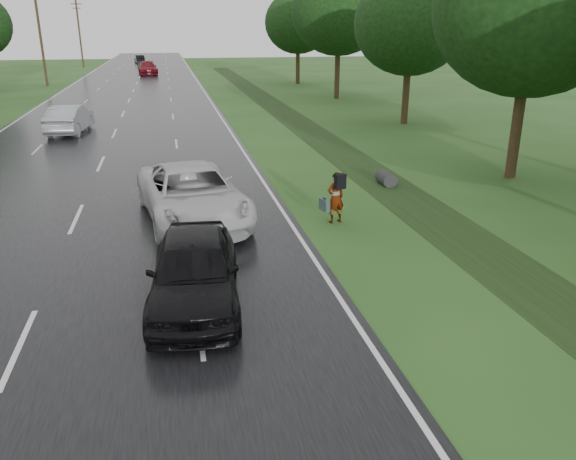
% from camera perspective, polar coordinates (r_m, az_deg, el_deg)
% --- Properties ---
extents(ground, '(220.00, 220.00, 0.00)m').
position_cam_1_polar(ground, '(12.40, -25.62, -10.82)').
color(ground, '#274D1B').
rests_on(ground, ground).
extents(road, '(14.00, 180.00, 0.04)m').
position_cam_1_polar(road, '(55.82, -15.57, 13.15)').
color(road, black).
rests_on(road, ground).
extents(edge_stripe_east, '(0.12, 180.00, 0.01)m').
position_cam_1_polar(edge_stripe_east, '(55.84, -8.47, 13.67)').
color(edge_stripe_east, silver).
rests_on(edge_stripe_east, road).
extents(edge_stripe_west, '(0.12, 180.00, 0.01)m').
position_cam_1_polar(edge_stripe_west, '(56.60, -22.55, 12.49)').
color(edge_stripe_west, silver).
rests_on(edge_stripe_west, road).
extents(center_line, '(0.12, 180.00, 0.01)m').
position_cam_1_polar(center_line, '(55.82, -15.58, 13.17)').
color(center_line, silver).
rests_on(center_line, road).
extents(drainage_ditch, '(2.20, 120.00, 0.56)m').
position_cam_1_polar(drainage_ditch, '(30.85, 3.96, 8.87)').
color(drainage_ditch, black).
rests_on(drainage_ditch, ground).
extents(utility_pole_far, '(1.60, 0.26, 10.00)m').
position_cam_1_polar(utility_pole_far, '(66.58, -23.87, 17.70)').
color(utility_pole_far, '#362216').
rests_on(utility_pole_far, ground).
extents(utility_pole_distant, '(1.60, 0.26, 10.00)m').
position_cam_1_polar(utility_pole_distant, '(96.22, -20.43, 18.32)').
color(utility_pole_distant, '#362216').
rests_on(utility_pole_distant, ground).
extents(tree_east_b, '(7.60, 7.60, 10.11)m').
position_cam_1_polar(tree_east_b, '(24.67, 23.66, 20.13)').
color(tree_east_b, '#362216').
rests_on(tree_east_b, ground).
extents(tree_east_c, '(7.00, 7.00, 9.29)m').
position_cam_1_polar(tree_east_c, '(37.55, 12.36, 19.81)').
color(tree_east_c, '#362216').
rests_on(tree_east_c, ground).
extents(tree_east_d, '(8.00, 8.00, 10.76)m').
position_cam_1_polar(tree_east_d, '(50.59, 5.20, 21.23)').
color(tree_east_d, '#362216').
rests_on(tree_east_d, ground).
extents(tree_east_f, '(7.20, 7.20, 9.62)m').
position_cam_1_polar(tree_east_f, '(64.04, 1.03, 20.32)').
color(tree_east_f, '#362216').
rests_on(tree_east_f, ground).
extents(pedestrian, '(0.84, 0.64, 1.66)m').
position_cam_1_polar(pedestrian, '(17.88, 4.82, 3.37)').
color(pedestrian, '#A5998C').
rests_on(pedestrian, ground).
extents(white_pickup, '(3.78, 6.65, 1.75)m').
position_cam_1_polar(white_pickup, '(18.13, -9.69, 3.58)').
color(white_pickup, silver).
rests_on(white_pickup, road).
extents(dark_sedan, '(2.35, 4.97, 1.64)m').
position_cam_1_polar(dark_sedan, '(12.62, -9.50, -4.03)').
color(dark_sedan, black).
rests_on(dark_sedan, road).
extents(silver_sedan, '(2.29, 5.11, 1.63)m').
position_cam_1_polar(silver_sedan, '(35.87, -21.31, 10.47)').
color(silver_sedan, '#999EA2').
rests_on(silver_sedan, road).
extents(far_car_red, '(2.80, 5.88, 1.65)m').
position_cam_1_polar(far_car_red, '(78.49, -14.06, 15.66)').
color(far_car_red, maroon).
rests_on(far_car_red, road).
extents(far_car_dark, '(2.03, 4.25, 1.34)m').
position_cam_1_polar(far_car_dark, '(104.24, -14.86, 16.43)').
color(far_car_dark, black).
rests_on(far_car_dark, road).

